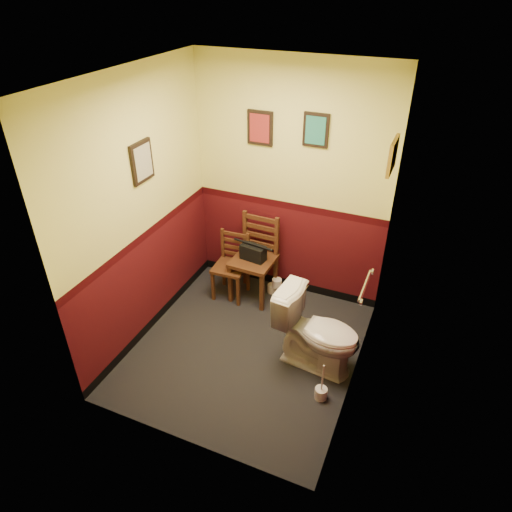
{
  "coord_description": "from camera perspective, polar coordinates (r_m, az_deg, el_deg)",
  "views": [
    {
      "loc": [
        1.46,
        -3.18,
        3.38
      ],
      "look_at": [
        0.0,
        0.25,
        1.0
      ],
      "focal_mm": 32.0,
      "sensor_mm": 36.0,
      "label": 1
    }
  ],
  "objects": [
    {
      "name": "wall_front",
      "position": [
        3.19,
        -10.36,
        -7.62
      ],
      "size": [
        2.2,
        0.0,
        2.7
      ],
      "primitive_type": "cube",
      "rotation": [
        -1.57,
        0.0,
        0.0
      ],
      "color": "#460D12",
      "rests_on": "ground"
    },
    {
      "name": "framed_print_back_a",
      "position": [
        4.93,
        0.51,
        15.71
      ],
      "size": [
        0.28,
        0.04,
        0.36
      ],
      "color": "black",
      "rests_on": "wall_back"
    },
    {
      "name": "grab_bar",
      "position": [
        4.22,
        13.52,
        -3.63
      ],
      "size": [
        0.05,
        0.56,
        0.06
      ],
      "color": "silver",
      "rests_on": "wall_right"
    },
    {
      "name": "tp_stack",
      "position": [
        5.54,
        2.63,
        -3.93
      ],
      "size": [
        0.24,
        0.13,
        0.21
      ],
      "color": "silver",
      "rests_on": "floor"
    },
    {
      "name": "floor",
      "position": [
        4.86,
        -1.18,
        -11.47
      ],
      "size": [
        2.2,
        2.4,
        0.0
      ],
      "primitive_type": "cube",
      "color": "black",
      "rests_on": "ground"
    },
    {
      "name": "framed_print_left",
      "position": [
        4.42,
        -14.06,
        11.35
      ],
      "size": [
        0.04,
        0.3,
        0.38
      ],
      "color": "black",
      "rests_on": "wall_left"
    },
    {
      "name": "handbag",
      "position": [
        5.2,
        -0.35,
        0.45
      ],
      "size": [
        0.3,
        0.18,
        0.21
      ],
      "rotation": [
        0.0,
        0.0,
        -0.13
      ],
      "color": "black",
      "rests_on": "chair_right"
    },
    {
      "name": "wall_right",
      "position": [
        3.79,
        13.97,
        -0.91
      ],
      "size": [
        0.0,
        2.4,
        2.7
      ],
      "primitive_type": "cube",
      "rotation": [
        1.57,
        0.0,
        -1.57
      ],
      "color": "#460D12",
      "rests_on": "ground"
    },
    {
      "name": "chair_right",
      "position": [
        5.29,
        -0.14,
        -0.34
      ],
      "size": [
        0.48,
        0.48,
        1.01
      ],
      "rotation": [
        0.0,
        0.0,
        -0.03
      ],
      "color": "#502C18",
      "rests_on": "floor"
    },
    {
      "name": "framed_print_back_b",
      "position": [
        4.73,
        7.49,
        15.34
      ],
      "size": [
        0.26,
        0.04,
        0.34
      ],
      "color": "black",
      "rests_on": "wall_back"
    },
    {
      "name": "framed_print_right",
      "position": [
        4.02,
        16.69,
        11.92
      ],
      "size": [
        0.04,
        0.34,
        0.28
      ],
      "color": "olive",
      "rests_on": "wall_right"
    },
    {
      "name": "wall_left",
      "position": [
        4.56,
        -14.16,
        5.08
      ],
      "size": [
        0.0,
        2.4,
        2.7
      ],
      "primitive_type": "cube",
      "rotation": [
        1.57,
        0.0,
        1.57
      ],
      "color": "#460D12",
      "rests_on": "ground"
    },
    {
      "name": "wall_back",
      "position": [
        5.04,
        4.28,
        8.73
      ],
      "size": [
        2.2,
        0.0,
        2.7
      ],
      "primitive_type": "cube",
      "rotation": [
        1.57,
        0.0,
        0.0
      ],
      "color": "#460D12",
      "rests_on": "ground"
    },
    {
      "name": "toilet",
      "position": [
        4.47,
        7.77,
        -9.46
      ],
      "size": [
        0.88,
        0.55,
        0.82
      ],
      "primitive_type": "imported",
      "rotation": [
        0.0,
        0.0,
        1.46
      ],
      "color": "white",
      "rests_on": "floor"
    },
    {
      "name": "chair_left",
      "position": [
        5.37,
        -3.08,
        -1.2
      ],
      "size": [
        0.39,
        0.39,
        0.8
      ],
      "rotation": [
        0.0,
        0.0,
        0.05
      ],
      "color": "#502C18",
      "rests_on": "floor"
    },
    {
      "name": "ceiling",
      "position": [
        3.56,
        -1.69,
        21.57
      ],
      "size": [
        2.2,
        2.4,
        0.0
      ],
      "primitive_type": "cube",
      "rotation": [
        3.14,
        0.0,
        0.0
      ],
      "color": "silver",
      "rests_on": "ground"
    },
    {
      "name": "toilet_brush",
      "position": [
        4.41,
        8.12,
        -16.54
      ],
      "size": [
        0.12,
        0.12,
        0.41
      ],
      "color": "silver",
      "rests_on": "floor"
    }
  ]
}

